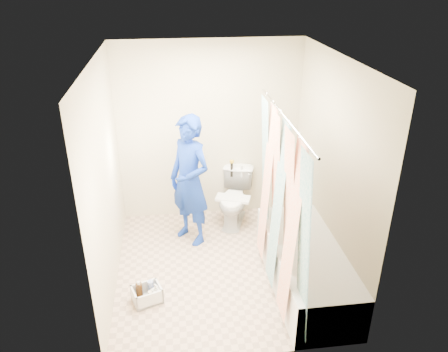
{
  "coord_description": "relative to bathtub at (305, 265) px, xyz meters",
  "views": [
    {
      "loc": [
        -0.51,
        -4.09,
        3.19
      ],
      "look_at": [
        0.07,
        0.38,
        1.0
      ],
      "focal_mm": 35.0,
      "sensor_mm": 36.0,
      "label": 1
    }
  ],
  "objects": [
    {
      "name": "wall_left",
      "position": [
        -2.05,
        0.43,
        0.93
      ],
      "size": [
        0.02,
        2.6,
        2.4
      ],
      "primitive_type": "cube",
      "color": "#BDB191",
      "rests_on": "ground"
    },
    {
      "name": "tank_lid",
      "position": [
        -0.6,
        1.3,
        0.16
      ],
      "size": [
        0.48,
        0.33,
        0.03
      ],
      "primitive_type": "cube",
      "rotation": [
        0.0,
        0.0,
        -0.33
      ],
      "color": "white",
      "rests_on": "toilet"
    },
    {
      "name": "plumber",
      "position": [
        -1.16,
        1.08,
        0.56
      ],
      "size": [
        0.69,
        0.71,
        1.65
      ],
      "primitive_type": "imported",
      "rotation": [
        0.0,
        0.0,
        -0.85
      ],
      "color": "navy",
      "rests_on": "ground"
    },
    {
      "name": "wall_front",
      "position": [
        -0.85,
        -0.88,
        0.93
      ],
      "size": [
        2.4,
        0.02,
        2.4
      ],
      "primitive_type": "cube",
      "color": "#BDB191",
      "rests_on": "ground"
    },
    {
      "name": "floor",
      "position": [
        -0.85,
        0.43,
        -0.27
      ],
      "size": [
        2.6,
        2.6,
        0.0
      ],
      "primitive_type": "plane",
      "color": "tan",
      "rests_on": "ground"
    },
    {
      "name": "tank_internals",
      "position": [
        -0.54,
        1.6,
        0.45
      ],
      "size": [
        0.17,
        0.09,
        0.24
      ],
      "color": "black",
      "rests_on": "toilet"
    },
    {
      "name": "wall_right",
      "position": [
        0.35,
        0.43,
        0.93
      ],
      "size": [
        0.02,
        2.6,
        2.4
      ],
      "primitive_type": "cube",
      "color": "#BDB191",
      "rests_on": "ground"
    },
    {
      "name": "ceiling",
      "position": [
        -0.85,
        0.43,
        2.13
      ],
      "size": [
        2.4,
        2.6,
        0.02
      ],
      "primitive_type": "cube",
      "color": "white",
      "rests_on": "wall_back"
    },
    {
      "name": "wall_back",
      "position": [
        -0.85,
        1.73,
        0.93
      ],
      "size": [
        2.4,
        0.02,
        2.4
      ],
      "primitive_type": "cube",
      "color": "#BDB191",
      "rests_on": "ground"
    },
    {
      "name": "shower_curtain",
      "position": [
        -0.33,
        0.0,
        0.75
      ],
      "size": [
        0.06,
        1.75,
        1.8
      ],
      "primitive_type": "cube",
      "color": "white",
      "rests_on": "curtain_rod"
    },
    {
      "name": "curtain_rod",
      "position": [
        -0.33,
        0.0,
        1.68
      ],
      "size": [
        0.02,
        1.9,
        0.02
      ],
      "primitive_type": "cylinder",
      "rotation": [
        1.57,
        0.0,
        0.0
      ],
      "color": "silver",
      "rests_on": "wall_back"
    },
    {
      "name": "bathtub",
      "position": [
        0.0,
        0.0,
        0.0
      ],
      "size": [
        0.7,
        1.75,
        0.5
      ],
      "color": "white",
      "rests_on": "ground"
    },
    {
      "name": "cleaning_caddy",
      "position": [
        -1.69,
        -0.03,
        -0.19
      ],
      "size": [
        0.35,
        0.31,
        0.22
      ],
      "rotation": [
        0.0,
        0.0,
        0.34
      ],
      "color": "silver",
      "rests_on": "ground"
    },
    {
      "name": "toilet",
      "position": [
        -0.56,
        1.41,
        0.1
      ],
      "size": [
        0.62,
        0.81,
        0.73
      ],
      "primitive_type": "imported",
      "rotation": [
        0.0,
        0.0,
        -0.33
      ],
      "color": "silver",
      "rests_on": "ground"
    }
  ]
}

